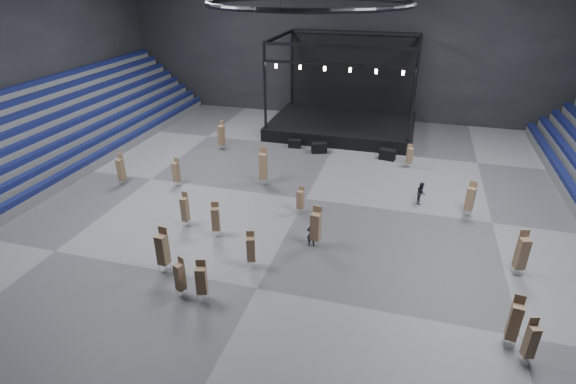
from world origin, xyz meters
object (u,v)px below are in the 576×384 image
(flight_case_left, at_px, (295,144))
(crew_member, at_px, (421,193))
(chair_stack_15, at_px, (531,341))
(chair_stack_5, at_px, (216,218))
(chair_stack_1, at_px, (263,166))
(stage, at_px, (344,116))
(man_center, at_px, (311,234))
(chair_stack_14, at_px, (221,135))
(chair_stack_4, at_px, (163,249))
(chair_stack_9, at_px, (316,226))
(chair_stack_10, at_px, (300,199))
(chair_stack_2, at_px, (470,198))
(chair_stack_13, at_px, (251,249))
(chair_stack_11, at_px, (410,155))
(chair_stack_12, at_px, (515,321))
(flight_case_right, at_px, (387,155))
(chair_stack_3, at_px, (185,209))
(chair_stack_0, at_px, (180,276))
(chair_stack_6, at_px, (176,172))
(chair_stack_8, at_px, (522,253))
(flight_case_mid, at_px, (319,148))
(chair_stack_16, at_px, (201,279))
(chair_stack_7, at_px, (121,169))

(flight_case_left, relative_size, crew_member, 0.73)
(chair_stack_15, bearing_deg, chair_stack_5, 143.53)
(flight_case_left, distance_m, chair_stack_1, 8.39)
(stage, distance_m, man_center, 22.08)
(chair_stack_5, xyz_separation_m, chair_stack_14, (-5.61, 13.89, 0.19))
(chair_stack_4, bearing_deg, chair_stack_9, 37.85)
(flight_case_left, height_order, chair_stack_10, chair_stack_10)
(chair_stack_2, xyz_separation_m, chair_stack_13, (-11.93, -9.35, -0.14))
(chair_stack_11, relative_size, chair_stack_12, 0.76)
(chair_stack_13, distance_m, crew_member, 13.63)
(chair_stack_10, distance_m, chair_stack_13, 6.75)
(chair_stack_1, xyz_separation_m, chair_stack_2, (14.66, -0.87, -0.26))
(chair_stack_2, height_order, chair_stack_10, chair_stack_2)
(flight_case_right, height_order, chair_stack_3, chair_stack_3)
(chair_stack_0, distance_m, chair_stack_11, 22.51)
(chair_stack_5, bearing_deg, chair_stack_6, 115.94)
(chair_stack_6, xyz_separation_m, chair_stack_8, (22.98, -4.99, 0.21))
(chair_stack_4, bearing_deg, chair_stack_5, 78.97)
(chair_stack_1, height_order, chair_stack_10, chair_stack_1)
(chair_stack_12, distance_m, chair_stack_14, 28.63)
(flight_case_mid, xyz_separation_m, chair_stack_4, (-4.33, -19.54, 0.92))
(chair_stack_15, bearing_deg, chair_stack_14, 121.13)
(chair_stack_1, xyz_separation_m, chair_stack_15, (16.08, -13.50, -0.38))
(chair_stack_11, distance_m, man_center, 14.69)
(chair_stack_2, xyz_separation_m, man_center, (-9.22, -6.41, -0.49))
(chair_stack_9, bearing_deg, chair_stack_10, 124.09)
(chair_stack_3, xyz_separation_m, chair_stack_16, (4.17, -6.31, -0.00))
(flight_case_mid, xyz_separation_m, flight_case_right, (6.02, -0.01, 0.00))
(chair_stack_7, bearing_deg, chair_stack_0, -39.05)
(flight_case_left, distance_m, chair_stack_15, 26.98)
(flight_case_mid, height_order, chair_stack_14, chair_stack_14)
(flight_case_mid, xyz_separation_m, crew_member, (8.92, -7.54, 0.33))
(chair_stack_3, xyz_separation_m, man_center, (8.25, -0.08, -0.40))
(crew_member, bearing_deg, chair_stack_9, 140.71)
(chair_stack_7, bearing_deg, chair_stack_4, -39.83)
(chair_stack_14, bearing_deg, chair_stack_8, -8.95)
(chair_stack_1, bearing_deg, chair_stack_15, -45.86)
(chair_stack_0, height_order, crew_member, chair_stack_0)
(chair_stack_14, distance_m, chair_stack_15, 29.59)
(chair_stack_1, xyz_separation_m, chair_stack_12, (15.56, -12.65, -0.21))
(chair_stack_3, height_order, chair_stack_14, chair_stack_14)
(chair_stack_4, distance_m, chair_stack_7, 12.41)
(stage, distance_m, chair_stack_1, 15.17)
(chair_stack_12, distance_m, chair_stack_16, 14.23)
(chair_stack_7, bearing_deg, flight_case_left, 52.93)
(chair_stack_14, bearing_deg, chair_stack_12, -19.95)
(chair_stack_13, bearing_deg, flight_case_mid, 71.69)
(chair_stack_5, xyz_separation_m, crew_member, (12.03, 7.89, -0.39))
(man_center, bearing_deg, flight_case_left, -84.69)
(chair_stack_5, xyz_separation_m, chair_stack_6, (-5.77, 5.73, -0.01))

